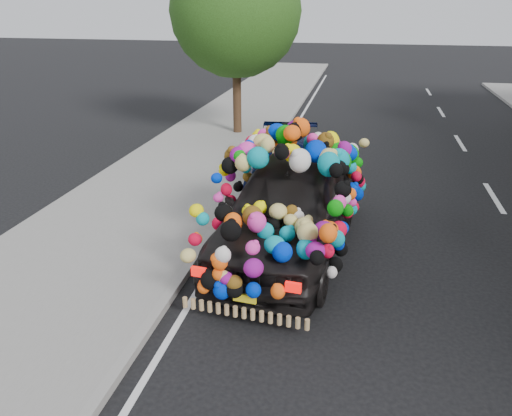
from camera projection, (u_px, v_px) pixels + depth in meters
The scene contains 6 objects.
ground at pixel (324, 292), 8.02m from camera, with size 100.00×100.00×0.00m, color black.
sidewalk at pixel (80, 262), 8.82m from camera, with size 4.00×60.00×0.12m, color gray.
kerb at pixel (185, 273), 8.45m from camera, with size 0.15×60.00×0.13m, color gray.
tree_near_sidewalk at pixel (236, 11), 15.76m from camera, with size 4.20×4.20×6.13m.
plush_art_car at pixel (289, 188), 8.93m from camera, with size 2.86×5.42×2.36m.
navy_sedan at pixel (286, 165), 12.09m from camera, with size 1.76×4.33×1.26m, color black.
Camera 1 is at (0.37, -6.95, 4.35)m, focal length 35.00 mm.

